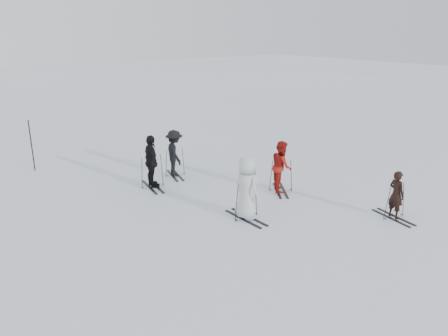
# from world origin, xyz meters

# --- Properties ---
(ground) EXTENTS (120.00, 120.00, 0.00)m
(ground) POSITION_xyz_m (0.00, 0.00, 0.00)
(ground) COLOR silver
(ground) RESTS_ON ground
(skier_near_dark) EXTENTS (0.46, 0.61, 1.51)m
(skier_near_dark) POSITION_xyz_m (3.00, -3.81, 0.76)
(skier_near_dark) COLOR black
(skier_near_dark) RESTS_ON ground
(skier_red) EXTENTS (1.08, 1.13, 1.84)m
(skier_red) POSITION_xyz_m (1.87, 0.04, 0.92)
(skier_red) COLOR maroon
(skier_red) RESTS_ON ground
(skier_grey) EXTENTS (0.63, 0.97, 1.98)m
(skier_grey) POSITION_xyz_m (-0.69, -1.03, 0.99)
(skier_grey) COLOR silver
(skier_grey) RESTS_ON ground
(skier_uphill_left) EXTENTS (0.67, 1.21, 1.95)m
(skier_uphill_left) POSITION_xyz_m (-1.63, 3.25, 0.98)
(skier_uphill_left) COLOR black
(skier_uphill_left) RESTS_ON ground
(skier_uphill_far) EXTENTS (0.98, 1.33, 1.84)m
(skier_uphill_far) POSITION_xyz_m (-0.28, 3.86, 0.92)
(skier_uphill_far) COLOR black
(skier_uphill_far) RESTS_ON ground
(skis_near_dark) EXTENTS (1.69, 1.10, 1.14)m
(skis_near_dark) POSITION_xyz_m (3.00, -3.81, 0.57)
(skis_near_dark) COLOR black
(skis_near_dark) RESTS_ON ground
(skis_red) EXTENTS (1.85, 1.66, 1.20)m
(skis_red) POSITION_xyz_m (1.87, 0.04, 0.60)
(skis_red) COLOR black
(skis_red) RESTS_ON ground
(skis_grey) EXTENTS (1.75, 0.93, 1.28)m
(skis_grey) POSITION_xyz_m (-0.69, -1.03, 0.64)
(skis_grey) COLOR black
(skis_grey) RESTS_ON ground
(skis_uphill_left) EXTENTS (1.85, 1.20, 1.25)m
(skis_uphill_left) POSITION_xyz_m (-1.63, 3.25, 0.63)
(skis_uphill_left) COLOR black
(skis_uphill_left) RESTS_ON ground
(skis_uphill_far) EXTENTS (1.74, 1.23, 1.15)m
(skis_uphill_far) POSITION_xyz_m (-0.28, 3.86, 0.57)
(skis_uphill_far) COLOR black
(skis_uphill_far) RESTS_ON ground
(piste_marker) EXTENTS (0.05, 0.05, 2.14)m
(piste_marker) POSITION_xyz_m (-4.56, 8.04, 1.07)
(piste_marker) COLOR black
(piste_marker) RESTS_ON ground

